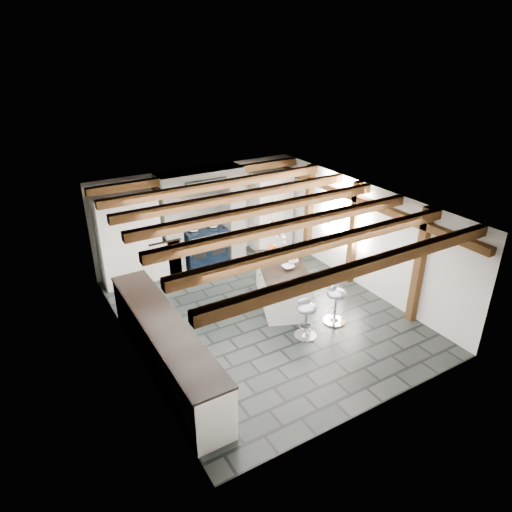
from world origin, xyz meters
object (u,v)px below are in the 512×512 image
kitchen_island (282,284)px  bar_stool_far (306,314)px  range_cooker (204,245)px  bar_stool_near (335,299)px

kitchen_island → bar_stool_far: 1.22m
range_cooker → bar_stool_far: size_ratio=1.31×
range_cooker → kitchen_island: bearing=-76.8°
kitchen_island → bar_stool_far: size_ratio=2.51×
range_cooker → kitchen_island: 2.57m
kitchen_island → bar_stool_near: (0.48, -1.09, 0.07)m
bar_stool_near → bar_stool_far: 0.76m
bar_stool_near → bar_stool_far: size_ratio=1.05×
kitchen_island → bar_stool_far: (-0.27, -1.19, 0.04)m
bar_stool_near → kitchen_island: bearing=89.4°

